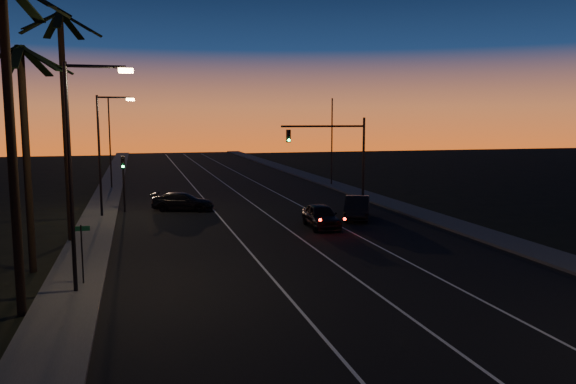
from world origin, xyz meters
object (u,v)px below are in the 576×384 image
object	(u,v)px
signal_mast	(337,145)
lead_car	(321,216)
cross_car	(183,202)
right_car	(357,208)

from	to	relation	value
signal_mast	lead_car	world-z (taller)	signal_mast
cross_car	right_car	bearing A→B (deg)	-30.42
right_car	signal_mast	bearing A→B (deg)	81.81
signal_mast	cross_car	world-z (taller)	signal_mast
lead_car	cross_car	size ratio (longest dim) A/B	0.99
signal_mast	cross_car	xyz separation A→B (m)	(-12.38, -0.33, -4.09)
lead_car	right_car	distance (m)	4.23
signal_mast	lead_car	xyz separation A→B (m)	(-4.45, -9.46, -4.02)
signal_mast	cross_car	bearing A→B (deg)	-178.46
lead_car	cross_car	bearing A→B (deg)	130.96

